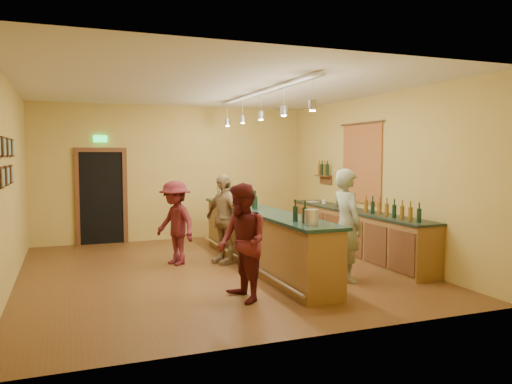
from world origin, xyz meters
name	(u,v)px	position (x,y,z in m)	size (l,w,h in m)	color
floor	(216,270)	(0.00, 0.00, 0.00)	(7.00, 7.00, 0.00)	brown
ceiling	(215,87)	(0.00, 0.00, 3.20)	(6.50, 7.00, 0.02)	silver
wall_back	(175,173)	(0.00, 3.50, 1.60)	(6.50, 0.02, 3.20)	gold
wall_front	(304,196)	(0.00, -3.50, 1.60)	(6.50, 0.02, 3.20)	gold
wall_left	(9,184)	(-3.25, 0.00, 1.60)	(0.02, 7.00, 3.20)	gold
wall_right	(373,177)	(3.25, 0.00, 1.60)	(0.02, 7.00, 3.20)	gold
doorway	(101,195)	(-1.70, 3.47, 1.13)	(1.15, 0.09, 2.48)	black
tapestry	(362,164)	(3.23, 0.40, 1.85)	(0.03, 1.40, 1.60)	maroon
bottle_shelf	(324,171)	(3.17, 1.90, 1.67)	(0.17, 0.55, 0.54)	#523418
picture_grid	(5,162)	(-3.21, -0.75, 1.95)	(0.06, 2.20, 0.70)	#382111
back_counter	(355,232)	(2.97, 0.18, 0.49)	(0.60, 4.55, 1.27)	brown
tasting_bar	(261,234)	(0.86, 0.00, 0.61)	(0.73, 5.10, 1.38)	brown
pendant_track	(261,102)	(0.86, 0.00, 2.98)	(0.11, 4.60, 0.50)	silver
bartender	(347,225)	(1.78, -1.44, 0.91)	(0.66, 0.44, 1.82)	gray
customer_a	(242,242)	(-0.17, -1.91, 0.83)	(0.80, 0.63, 1.65)	#59191E
customer_b	(224,219)	(0.31, 0.52, 0.84)	(0.98, 0.41, 1.68)	#997A51
customer_c	(175,223)	(-0.57, 0.73, 0.78)	(1.01, 0.58, 1.56)	#59191E
bar_stool	(290,221)	(2.45, 2.20, 0.48)	(0.30, 0.30, 0.62)	#A36E4A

